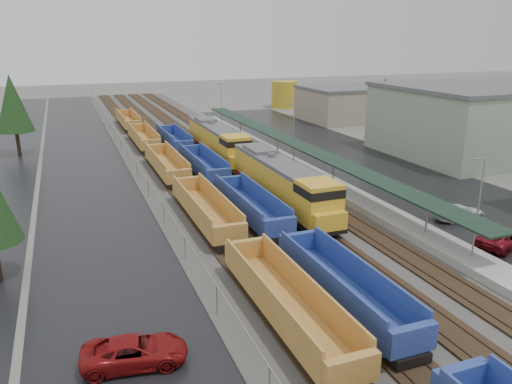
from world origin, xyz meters
The scene contains 18 objects.
ballast_strip centered at (0.00, 60.00, 0.04)m, with size 20.00×160.00×0.08m, color #302D2B.
trackbed centered at (0.00, 60.00, 0.16)m, with size 14.60×160.00×0.22m.
west_parking_lot centered at (-15.00, 60.00, 0.01)m, with size 10.00×160.00×0.02m, color black.
east_commuter_lot centered at (19.00, 50.00, 0.01)m, with size 16.00×100.00×0.02m, color black.
station_platform centered at (9.50, 50.01, 0.73)m, with size 3.00×80.00×8.00m.
chainlink_fence centered at (-9.50, 58.44, 1.61)m, with size 0.08×160.04×2.02m.
industrial_buildings centered at (37.76, 45.85, 4.25)m, with size 32.52×75.30×9.50m.
distant_hills centered at (44.79, 210.68, 0.00)m, with size 301.00×140.00×25.20m.
tree_west_far centered at (-23.00, 70.00, 7.12)m, with size 4.84×4.84×11.00m.
tree_east centered at (28.00, 58.00, 6.47)m, with size 4.40×4.40×10.00m.
locomotive_lead centered at (2.00, 36.48, 2.46)m, with size 3.10×20.41×4.62m.
locomotive_trail centered at (2.00, 57.48, 2.46)m, with size 3.10×20.41×4.62m.
well_string_yellow centered at (-6.00, 35.14, 1.21)m, with size 2.77×117.87×2.45m.
well_string_blue centered at (-2.00, 26.42, 1.20)m, with size 2.77×94.01×2.45m.
storage_tank centered at (31.13, 100.82, 3.00)m, with size 6.00×6.00×6.00m, color #B39623.
parked_car_west_c centered at (-14.65, 17.12, 0.73)m, with size 5.23×2.41×1.45m, color maroon.
parked_car_east_b centered at (14.30, 21.72, 0.71)m, with size 5.14×2.37×1.43m, color maroon.
parked_car_east_c centered at (15.49, 27.73, 0.68)m, with size 4.71×1.91×1.37m, color silver.
Camera 1 is at (-16.66, -4.94, 15.74)m, focal length 35.00 mm.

